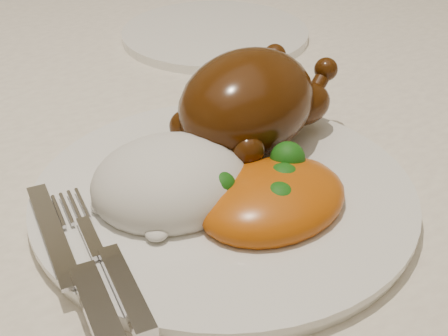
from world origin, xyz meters
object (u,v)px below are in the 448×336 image
dining_table (142,222)px  dinner_plate (224,196)px  side_plate (215,34)px  roast_chicken (250,101)px

dining_table → dinner_plate: bearing=-82.5°
dining_table → side_plate: side_plate is taller
side_plate → roast_chicken: 0.30m
dining_table → side_plate: bearing=43.2°
dining_table → roast_chicken: bearing=-48.5°
dinner_plate → roast_chicken: roast_chicken is taller
dining_table → dinner_plate: dinner_plate is taller
dinner_plate → roast_chicken: 0.09m
side_plate → roast_chicken: bearing=-114.4°
dining_table → roast_chicken: (0.08, -0.08, 0.16)m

